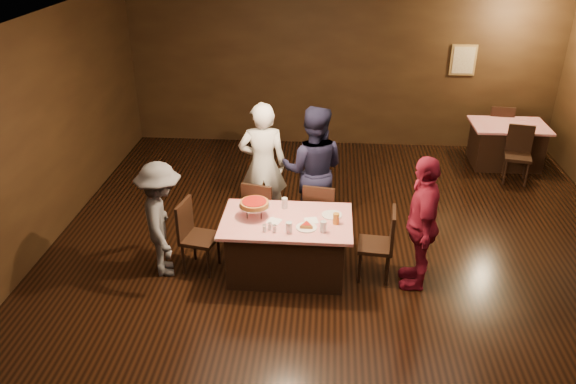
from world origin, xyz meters
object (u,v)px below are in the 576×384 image
object	(u,v)px
main_table	(287,246)
chair_far_left	(262,210)
diner_white_jacket	(263,165)
chair_end_right	(375,244)
plate_empty	(332,215)
glass_front_right	(323,227)
glass_back	(285,203)
diner_navy_hoodie	(313,170)
glass_front_left	(289,227)
chair_back_far	(498,128)
pizza_stand	(254,204)
glass_amber	(336,219)
back_table	(506,145)
chair_back_near	(518,155)
diner_red_shirt	(422,223)
diner_grey_knit	(162,220)
chair_end_left	(200,237)
chair_far_right	(320,212)

from	to	relation	value
main_table	chair_far_left	world-z (taller)	chair_far_left
chair_far_left	diner_white_jacket	size ratio (longest dim) A/B	0.51
chair_far_left	chair_end_right	bearing A→B (deg)	166.60
plate_empty	glass_front_right	world-z (taller)	glass_front_right
plate_empty	glass_back	size ratio (longest dim) A/B	1.79
diner_navy_hoodie	glass_front_left	world-z (taller)	diner_navy_hoodie
main_table	chair_back_far	distance (m)	5.63
pizza_stand	glass_amber	world-z (taller)	pizza_stand
main_table	pizza_stand	bearing A→B (deg)	172.87
back_table	chair_back_far	bearing A→B (deg)	90.00
back_table	diner_navy_hoodie	size ratio (longest dim) A/B	0.70
chair_back_near	diner_red_shirt	distance (m)	3.71
main_table	diner_navy_hoodie	size ratio (longest dim) A/B	0.86
diner_white_jacket	plate_empty	distance (m)	1.48
diner_grey_knit	diner_navy_hoodie	bearing A→B (deg)	-74.53
diner_red_shirt	glass_front_left	xyz separation A→B (m)	(-1.56, -0.21, -0.01)
chair_end_left	glass_back	distance (m)	1.15
glass_front_left	glass_back	size ratio (longest dim) A/B	1.00
glass_front_left	glass_amber	size ratio (longest dim) A/B	1.00
chair_far_right	glass_back	bearing A→B (deg)	53.16
chair_back_near	diner_red_shirt	xyz separation A→B (m)	(-2.05, -3.07, 0.38)
chair_far_right	diner_navy_hoodie	bearing A→B (deg)	-64.78
chair_back_near	main_table	bearing A→B (deg)	-128.15
diner_white_jacket	pizza_stand	size ratio (longest dim) A/B	4.88
chair_end_left	chair_far_left	bearing A→B (deg)	-31.85
main_table	diner_grey_knit	distance (m)	1.58
diner_grey_knit	glass_front_right	size ratio (longest dim) A/B	10.75
diner_grey_knit	glass_front_right	distance (m)	2.00
chair_back_near	chair_back_far	world-z (taller)	same
chair_far_right	chair_back_far	size ratio (longest dim) A/B	1.00
chair_far_left	diner_grey_knit	bearing A→B (deg)	49.46
diner_red_shirt	back_table	bearing A→B (deg)	155.45
pizza_stand	chair_back_near	bearing A→B (deg)	35.78
main_table	diner_navy_hoodie	distance (m)	1.29
chair_end_left	pizza_stand	bearing A→B (deg)	-74.74
main_table	glass_amber	size ratio (longest dim) A/B	11.43
chair_back_near	glass_amber	size ratio (longest dim) A/B	6.79
chair_back_near	glass_front_right	bearing A→B (deg)	-122.12
chair_end_right	glass_front_left	size ratio (longest dim) A/B	6.79
diner_red_shirt	chair_far_right	bearing A→B (deg)	-120.92
diner_navy_hoodie	plate_empty	size ratio (longest dim) A/B	7.42
back_table	chair_far_right	size ratio (longest dim) A/B	1.37
chair_back_near	glass_back	bearing A→B (deg)	-131.46
chair_end_left	chair_back_far	xyz separation A→B (m)	(4.76, 4.28, 0.00)
diner_red_shirt	chair_end_left	bearing A→B (deg)	-88.01
main_table	chair_far_right	bearing A→B (deg)	61.93
diner_navy_hoodie	glass_front_left	xyz separation A→B (m)	(-0.23, -1.44, -0.09)
back_table	chair_back_far	world-z (taller)	chair_back_far
diner_red_shirt	diner_grey_knit	bearing A→B (deg)	-86.18
glass_front_left	glass_back	xyz separation A→B (m)	(-0.10, 0.60, 0.00)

